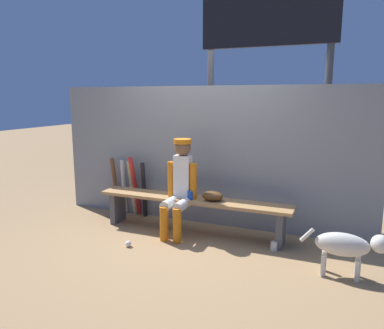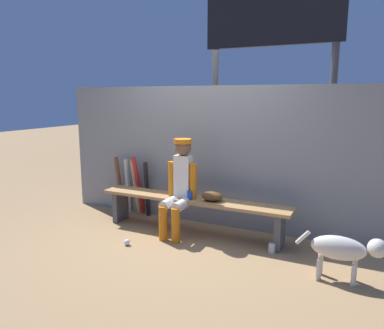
% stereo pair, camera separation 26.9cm
% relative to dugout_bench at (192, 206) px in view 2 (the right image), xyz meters
% --- Properties ---
extents(ground_plane, '(30.00, 30.00, 0.00)m').
position_rel_dugout_bench_xyz_m(ground_plane, '(0.00, 0.00, -0.38)').
color(ground_plane, '#9E7A51').
extents(chainlink_fence, '(4.58, 0.03, 1.95)m').
position_rel_dugout_bench_xyz_m(chainlink_fence, '(0.00, 0.45, 0.59)').
color(chainlink_fence, gray).
rests_on(chainlink_fence, ground_plane).
extents(dugout_bench, '(2.63, 0.36, 0.48)m').
position_rel_dugout_bench_xyz_m(dugout_bench, '(0.00, 0.00, 0.00)').
color(dugout_bench, '#AD7F4C').
rests_on(dugout_bench, ground_plane).
extents(player_seated, '(0.41, 0.55, 1.26)m').
position_rel_dugout_bench_xyz_m(player_seated, '(-0.13, -0.11, 0.31)').
color(player_seated, silver).
rests_on(player_seated, ground_plane).
extents(baseball_glove, '(0.28, 0.20, 0.12)m').
position_rel_dugout_bench_xyz_m(baseball_glove, '(0.29, 0.00, 0.16)').
color(baseball_glove, '#593819').
rests_on(baseball_glove, dugout_bench).
extents(bat_aluminum_black, '(0.09, 0.16, 0.84)m').
position_rel_dugout_bench_xyz_m(bat_aluminum_black, '(-0.92, 0.33, 0.04)').
color(bat_aluminum_black, black).
rests_on(bat_aluminum_black, ground_plane).
extents(bat_aluminum_red, '(0.09, 0.29, 0.93)m').
position_rel_dugout_bench_xyz_m(bat_aluminum_red, '(-1.06, 0.33, 0.08)').
color(bat_aluminum_red, '#B22323').
rests_on(bat_aluminum_red, ground_plane).
extents(bat_wood_natural, '(0.09, 0.21, 0.86)m').
position_rel_dugout_bench_xyz_m(bat_wood_natural, '(-1.14, 0.36, 0.05)').
color(bat_wood_natural, tan).
rests_on(bat_wood_natural, ground_plane).
extents(bat_aluminum_silver, '(0.08, 0.14, 0.85)m').
position_rel_dugout_bench_xyz_m(bat_aluminum_silver, '(-1.29, 0.36, 0.05)').
color(bat_aluminum_silver, '#B7B7BC').
rests_on(bat_aluminum_silver, ground_plane).
extents(bat_wood_dark, '(0.07, 0.19, 0.88)m').
position_rel_dugout_bench_xyz_m(bat_wood_dark, '(-1.44, 0.35, 0.06)').
color(bat_wood_dark, brown).
rests_on(bat_wood_dark, ground_plane).
extents(baseball, '(0.07, 0.07, 0.07)m').
position_rel_dugout_bench_xyz_m(baseball, '(-0.54, -0.72, -0.34)').
color(baseball, white).
rests_on(baseball, ground_plane).
extents(cup_on_ground, '(0.08, 0.08, 0.11)m').
position_rel_dugout_bench_xyz_m(cup_on_ground, '(1.12, -0.16, -0.32)').
color(cup_on_ground, silver).
rests_on(cup_on_ground, ground_plane).
extents(cup_on_bench, '(0.08, 0.08, 0.11)m').
position_rel_dugout_bench_xyz_m(cup_on_bench, '(0.00, -0.06, 0.16)').
color(cup_on_bench, '#1E47AD').
rests_on(cup_on_bench, dugout_bench).
extents(scoreboard, '(2.25, 0.27, 3.70)m').
position_rel_dugout_bench_xyz_m(scoreboard, '(0.73, 1.23, 2.23)').
color(scoreboard, '#3F3F42').
rests_on(scoreboard, ground_plane).
extents(dog, '(0.84, 0.20, 0.49)m').
position_rel_dugout_bench_xyz_m(dog, '(1.91, -0.53, -0.04)').
color(dog, beige).
rests_on(dog, ground_plane).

